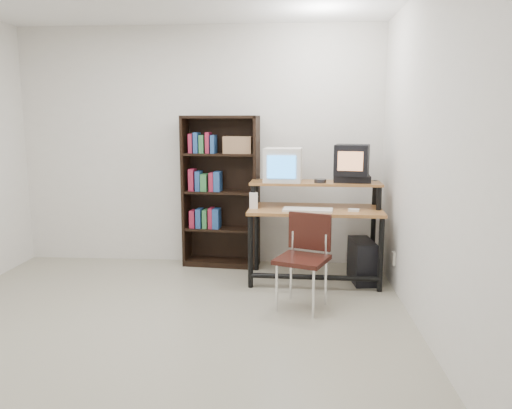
# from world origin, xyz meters

# --- Properties ---
(floor) EXTENTS (4.00, 4.00, 0.01)m
(floor) POSITION_xyz_m (0.00, 0.00, -0.01)
(floor) COLOR #9F9983
(floor) RESTS_ON ground
(back_wall) EXTENTS (4.00, 0.01, 2.60)m
(back_wall) POSITION_xyz_m (0.00, 2.00, 1.30)
(back_wall) COLOR silver
(back_wall) RESTS_ON floor
(right_wall) EXTENTS (0.01, 4.00, 2.60)m
(right_wall) POSITION_xyz_m (2.00, 0.00, 1.30)
(right_wall) COLOR silver
(right_wall) RESTS_ON floor
(computer_desk) EXTENTS (1.32, 0.69, 0.98)m
(computer_desk) POSITION_xyz_m (1.25, 1.39, 0.70)
(computer_desk) COLOR #9B6432
(computer_desk) RESTS_ON floor
(crt_monitor) EXTENTS (0.39, 0.40, 0.35)m
(crt_monitor) POSITION_xyz_m (0.93, 1.50, 1.14)
(crt_monitor) COLOR silver
(crt_monitor) RESTS_ON computer_desk
(vcr) EXTENTS (0.38, 0.28, 0.08)m
(vcr) POSITION_xyz_m (1.61, 1.50, 1.01)
(vcr) COLOR black
(vcr) RESTS_ON computer_desk
(crt_tv) EXTENTS (0.38, 0.38, 0.30)m
(crt_tv) POSITION_xyz_m (1.61, 1.49, 1.20)
(crt_tv) COLOR black
(crt_tv) RESTS_ON vcr
(cd_spindle) EXTENTS (0.14, 0.14, 0.05)m
(cd_spindle) POSITION_xyz_m (1.30, 1.41, 0.99)
(cd_spindle) COLOR #26262B
(cd_spindle) RESTS_ON computer_desk
(keyboard) EXTENTS (0.49, 0.26, 0.03)m
(keyboard) POSITION_xyz_m (1.17, 1.22, 0.74)
(keyboard) COLOR silver
(keyboard) RESTS_ON computer_desk
(mousepad) EXTENTS (0.25, 0.22, 0.01)m
(mousepad) POSITION_xyz_m (1.62, 1.25, 0.72)
(mousepad) COLOR black
(mousepad) RESTS_ON computer_desk
(mouse) EXTENTS (0.11, 0.08, 0.03)m
(mouse) POSITION_xyz_m (1.61, 1.23, 0.74)
(mouse) COLOR white
(mouse) RESTS_ON mousepad
(desk_speaker) EXTENTS (0.09, 0.08, 0.17)m
(desk_speaker) POSITION_xyz_m (0.65, 1.32, 0.80)
(desk_speaker) COLOR silver
(desk_speaker) RESTS_ON computer_desk
(pc_tower) EXTENTS (0.24, 0.47, 0.42)m
(pc_tower) POSITION_xyz_m (1.72, 1.36, 0.21)
(pc_tower) COLOR black
(pc_tower) RESTS_ON floor
(school_chair) EXTENTS (0.52, 0.52, 0.80)m
(school_chair) POSITION_xyz_m (1.13, 0.65, 0.49)
(school_chair) COLOR black
(school_chair) RESTS_ON floor
(bookshelf) EXTENTS (0.84, 0.36, 1.64)m
(bookshelf) POSITION_xyz_m (0.25, 1.85, 0.85)
(bookshelf) COLOR black
(bookshelf) RESTS_ON floor
(wall_outlet) EXTENTS (0.02, 0.08, 0.12)m
(wall_outlet) POSITION_xyz_m (1.99, 1.15, 0.30)
(wall_outlet) COLOR beige
(wall_outlet) RESTS_ON right_wall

